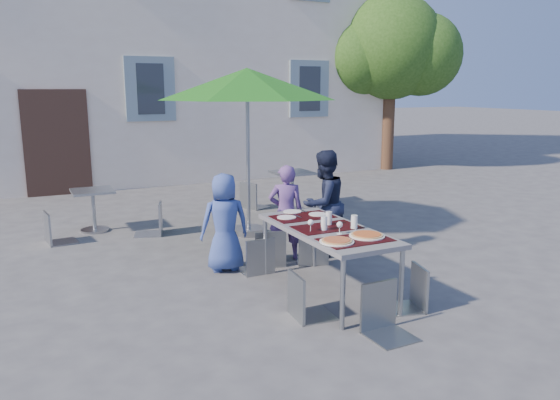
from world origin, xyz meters
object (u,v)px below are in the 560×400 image
cafe_table_0 (93,205)px  dining_table (327,232)px  chair_1 (269,226)px  bg_chair_r_1 (327,173)px  chair_2 (313,225)px  bg_chair_l_1 (252,179)px  child_0 (225,222)px  chair_5 (386,279)px  patio_umbrella (247,85)px  child_2 (324,204)px  chair_3 (305,269)px  pizza_near_left (337,241)px  cafe_table_1 (292,184)px  bg_chair_l_0 (53,209)px  child_1 (286,212)px  chair_4 (412,263)px  chair_0 (257,234)px  pizza_near_right (367,235)px  bg_chair_r_0 (153,200)px

cafe_table_0 → dining_table: bearing=-63.8°
chair_1 → bg_chair_r_1: 4.12m
chair_2 → bg_chair_l_1: (0.60, 3.37, 0.04)m
child_0 → chair_5: child_0 is taller
patio_umbrella → chair_5: bearing=-93.6°
child_2 → cafe_table_0: 3.75m
child_2 → chair_3: child_2 is taller
pizza_near_left → cafe_table_1: (1.80, 4.42, -0.28)m
bg_chair_l_0 → cafe_table_1: bearing=6.1°
child_1 → chair_4: (0.40, -2.05, -0.14)m
chair_0 → bg_chair_l_0: size_ratio=0.96×
child_1 → chair_4: bearing=123.9°
chair_4 → chair_5: (-0.60, -0.36, 0.03)m
pizza_near_right → chair_0: bearing=111.7°
pizza_near_left → child_2: 1.99m
dining_table → chair_2: size_ratio=2.09×
child_2 → bg_chair_l_0: bearing=-50.6°
child_0 → chair_5: size_ratio=1.35×
bg_chair_r_0 → bg_chair_r_1: 3.77m
dining_table → child_0: (-0.72, 1.23, -0.09)m
pizza_near_left → chair_1: (0.05, 1.69, -0.24)m
chair_1 → chair_3: 1.65m
chair_1 → bg_chair_r_0: bearing=113.7°
dining_table → chair_5: bearing=-91.8°
chair_5 → bg_chair_r_0: bearing=103.8°
patio_umbrella → chair_2: bearing=-84.5°
pizza_near_left → bg_chair_l_1: 5.04m
chair_0 → child_0: bearing=137.8°
chair_3 → bg_chair_r_0: bearing=98.9°
chair_4 → chair_5: chair_5 is taller
child_2 → bg_chair_l_1: child_2 is taller
chair_2 → pizza_near_left: bearing=-111.2°
cafe_table_1 → pizza_near_right: bearing=-107.9°
chair_4 → cafe_table_1: size_ratio=1.18×
child_2 → chair_2: 0.45m
child_2 → patio_umbrella: 2.18m
chair_4 → bg_chair_r_1: bearing=68.4°
chair_1 → chair_3: bearing=-102.5°
pizza_near_right → chair_1: (-0.33, 1.64, -0.24)m
child_1 → chair_4: child_1 is taller
dining_table → cafe_table_1: size_ratio=2.56×
child_0 → chair_4: 2.36m
pizza_near_left → dining_table: bearing=68.4°
chair_2 → chair_5: chair_5 is taller
child_0 → chair_4: (1.29, -1.98, -0.12)m
cafe_table_0 → bg_chair_r_0: bearing=-36.8°
cafe_table_0 → chair_4: bearing=-61.9°
chair_1 → chair_0: bearing=-142.3°
patio_umbrella → bg_chair_r_1: size_ratio=2.69×
dining_table → bg_chair_r_1: (2.54, 4.24, -0.11)m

